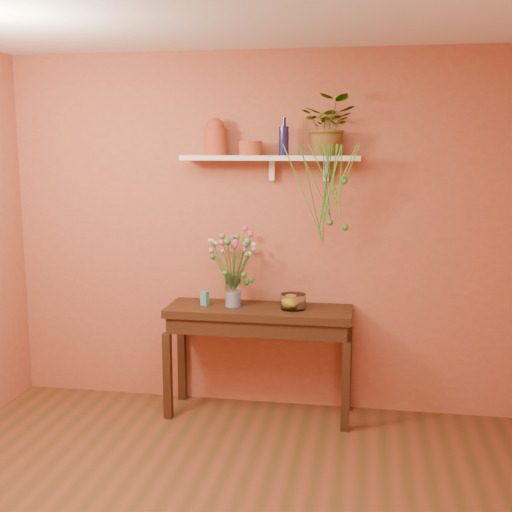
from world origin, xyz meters
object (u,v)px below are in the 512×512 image
terracotta_jug (215,137)px  bouquet (234,252)px  sideboard (259,323)px  glass_bowl (293,302)px  blue_bottle (284,140)px  glass_vase (233,293)px  spider_plant (329,125)px

terracotta_jug → bouquet: terracotta_jug is taller
sideboard → glass_bowl: size_ratio=7.42×
blue_bottle → glass_vase: 1.17m
glass_vase → glass_bowl: glass_vase is taller
terracotta_jug → spider_plant: size_ratio=0.64×
sideboard → glass_vase: (-0.20, 0.01, 0.22)m
blue_bottle → terracotta_jug: bearing=177.0°
sideboard → terracotta_jug: 1.41m
terracotta_jug → bouquet: 0.86m
bouquet → spider_plant: bearing=9.7°
blue_bottle → spider_plant: (0.32, 0.02, 0.10)m
spider_plant → glass_bowl: size_ratio=2.30×
glass_vase → bouquet: 0.30m
glass_vase → blue_bottle: bearing=14.0°
blue_bottle → glass_vase: (-0.36, -0.09, -1.11)m
blue_bottle → glass_vase: blue_bottle is taller
blue_bottle → bouquet: bearing=-164.3°
glass_bowl → spider_plant: bearing=25.3°
blue_bottle → sideboard: bearing=-149.5°
terracotta_jug → blue_bottle: terracotta_jug is taller
terracotta_jug → glass_bowl: terracotta_jug is taller
spider_plant → bouquet: bearing=-170.3°
bouquet → glass_bowl: size_ratio=2.64×
sideboard → glass_bowl: bearing=0.5°
terracotta_jug → sideboard: bearing=-19.5°
blue_bottle → glass_bowl: bearing=-46.3°
terracotta_jug → glass_vase: (0.15, -0.12, -1.13)m
sideboard → terracotta_jug: size_ratio=5.05×
glass_vase → sideboard: bearing=-1.8°
spider_plant → glass_vase: (-0.68, -0.11, -1.22)m
terracotta_jug → spider_plant: spider_plant is taller
sideboard → spider_plant: size_ratio=3.22×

